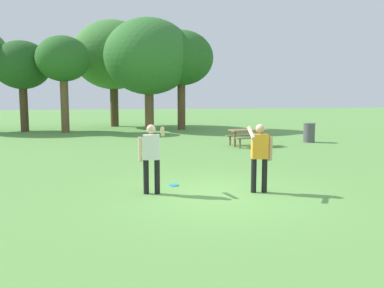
{
  "coord_description": "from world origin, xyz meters",
  "views": [
    {
      "loc": [
        -2.68,
        -8.88,
        2.31
      ],
      "look_at": [
        -0.32,
        1.73,
        1.0
      ],
      "focal_mm": 37.83,
      "sensor_mm": 36.0,
      "label": 1
    }
  ],
  "objects_px": {
    "picnic_table_near": "(248,134)",
    "tree_broad_center": "(22,66)",
    "trash_can_beside_table": "(309,133)",
    "tree_back_right": "(181,59)",
    "frisbee": "(174,185)",
    "tree_far_right": "(63,60)",
    "tree_slender_mid": "(113,55)",
    "tree_back_left": "(149,57)",
    "person_thrower": "(151,153)",
    "person_catcher": "(260,153)"
  },
  "relations": [
    {
      "from": "picnic_table_near",
      "to": "tree_broad_center",
      "type": "xyz_separation_m",
      "value": [
        -11.38,
        10.37,
        3.61
      ]
    },
    {
      "from": "trash_can_beside_table",
      "to": "picnic_table_near",
      "type": "bearing_deg",
      "value": -166.17
    },
    {
      "from": "picnic_table_near",
      "to": "tree_back_right",
      "type": "relative_size",
      "value": 0.27
    },
    {
      "from": "frisbee",
      "to": "tree_far_right",
      "type": "distance_m",
      "value": 17.35
    },
    {
      "from": "frisbee",
      "to": "tree_broad_center",
      "type": "relative_size",
      "value": 0.04
    },
    {
      "from": "trash_can_beside_table",
      "to": "tree_slender_mid",
      "type": "xyz_separation_m",
      "value": [
        -9.09,
        12.64,
        4.76
      ]
    },
    {
      "from": "picnic_table_near",
      "to": "tree_back_right",
      "type": "height_order",
      "value": "tree_back_right"
    },
    {
      "from": "tree_far_right",
      "to": "tree_back_left",
      "type": "bearing_deg",
      "value": 9.21
    },
    {
      "from": "frisbee",
      "to": "tree_slender_mid",
      "type": "xyz_separation_m",
      "value": [
        -0.84,
        20.78,
        5.23
      ]
    },
    {
      "from": "tree_broad_center",
      "to": "person_thrower",
      "type": "bearing_deg",
      "value": -71.96
    },
    {
      "from": "tree_back_right",
      "to": "tree_far_right",
      "type": "bearing_deg",
      "value": -174.35
    },
    {
      "from": "picnic_table_near",
      "to": "person_thrower",
      "type": "bearing_deg",
      "value": -123.97
    },
    {
      "from": "frisbee",
      "to": "tree_back_right",
      "type": "relative_size",
      "value": 0.04
    },
    {
      "from": "tree_broad_center",
      "to": "tree_back_left",
      "type": "bearing_deg",
      "value": -3.61
    },
    {
      "from": "trash_can_beside_table",
      "to": "tree_far_right",
      "type": "height_order",
      "value": "tree_far_right"
    },
    {
      "from": "person_catcher",
      "to": "tree_back_left",
      "type": "relative_size",
      "value": 0.22
    },
    {
      "from": "picnic_table_near",
      "to": "tree_far_right",
      "type": "height_order",
      "value": "tree_far_right"
    },
    {
      "from": "picnic_table_near",
      "to": "tree_broad_center",
      "type": "relative_size",
      "value": 0.31
    },
    {
      "from": "frisbee",
      "to": "tree_far_right",
      "type": "xyz_separation_m",
      "value": [
        -4.01,
        16.28,
        4.46
      ]
    },
    {
      "from": "trash_can_beside_table",
      "to": "tree_broad_center",
      "type": "distance_m",
      "value": 18.05
    },
    {
      "from": "frisbee",
      "to": "picnic_table_near",
      "type": "bearing_deg",
      "value": 56.93
    },
    {
      "from": "tree_far_right",
      "to": "tree_slender_mid",
      "type": "distance_m",
      "value": 5.56
    },
    {
      "from": "picnic_table_near",
      "to": "tree_far_right",
      "type": "distance_m",
      "value": 13.15
    },
    {
      "from": "person_thrower",
      "to": "tree_broad_center",
      "type": "height_order",
      "value": "tree_broad_center"
    },
    {
      "from": "person_catcher",
      "to": "tree_back_right",
      "type": "relative_size",
      "value": 0.25
    },
    {
      "from": "tree_broad_center",
      "to": "tree_back_right",
      "type": "distance_m",
      "value": 10.21
    },
    {
      "from": "frisbee",
      "to": "trash_can_beside_table",
      "type": "relative_size",
      "value": 0.25
    },
    {
      "from": "person_thrower",
      "to": "tree_back_right",
      "type": "relative_size",
      "value": 0.25
    },
    {
      "from": "tree_broad_center",
      "to": "tree_back_right",
      "type": "xyz_separation_m",
      "value": [
        10.17,
        -0.63,
        0.59
      ]
    },
    {
      "from": "tree_back_right",
      "to": "picnic_table_near",
      "type": "bearing_deg",
      "value": -82.94
    },
    {
      "from": "person_catcher",
      "to": "tree_far_right",
      "type": "distance_m",
      "value": 18.75
    },
    {
      "from": "frisbee",
      "to": "tree_back_right",
      "type": "height_order",
      "value": "tree_back_right"
    },
    {
      "from": "person_thrower",
      "to": "tree_far_right",
      "type": "xyz_separation_m",
      "value": [
        -3.36,
        17.0,
        3.51
      ]
    },
    {
      "from": "tree_back_left",
      "to": "tree_back_right",
      "type": "bearing_deg",
      "value": -3.26
    },
    {
      "from": "person_thrower",
      "to": "tree_slender_mid",
      "type": "distance_m",
      "value": 21.93
    },
    {
      "from": "tree_slender_mid",
      "to": "tree_back_left",
      "type": "xyz_separation_m",
      "value": [
        2.2,
        -3.63,
        -0.4
      ]
    },
    {
      "from": "person_catcher",
      "to": "tree_slender_mid",
      "type": "relative_size",
      "value": 0.21
    },
    {
      "from": "person_thrower",
      "to": "frisbee",
      "type": "xyz_separation_m",
      "value": [
        0.65,
        0.72,
        -0.95
      ]
    },
    {
      "from": "frisbee",
      "to": "tree_slender_mid",
      "type": "relative_size",
      "value": 0.03
    },
    {
      "from": "tree_broad_center",
      "to": "tree_slender_mid",
      "type": "xyz_separation_m",
      "value": [
        5.8,
        3.13,
        1.07
      ]
    },
    {
      "from": "tree_slender_mid",
      "to": "tree_back_left",
      "type": "relative_size",
      "value": 1.05
    },
    {
      "from": "tree_far_right",
      "to": "tree_back_right",
      "type": "height_order",
      "value": "tree_back_right"
    },
    {
      "from": "tree_back_right",
      "to": "tree_broad_center",
      "type": "bearing_deg",
      "value": 176.47
    },
    {
      "from": "frisbee",
      "to": "picnic_table_near",
      "type": "relative_size",
      "value": 0.14
    },
    {
      "from": "tree_slender_mid",
      "to": "tree_broad_center",
      "type": "bearing_deg",
      "value": -151.67
    },
    {
      "from": "frisbee",
      "to": "tree_back_left",
      "type": "distance_m",
      "value": 17.87
    },
    {
      "from": "tree_far_right",
      "to": "picnic_table_near",
      "type": "bearing_deg",
      "value": -45.8
    },
    {
      "from": "tree_slender_mid",
      "to": "tree_back_left",
      "type": "height_order",
      "value": "tree_slender_mid"
    },
    {
      "from": "trash_can_beside_table",
      "to": "tree_slender_mid",
      "type": "relative_size",
      "value": 0.12
    },
    {
      "from": "person_thrower",
      "to": "tree_slender_mid",
      "type": "height_order",
      "value": "tree_slender_mid"
    }
  ]
}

